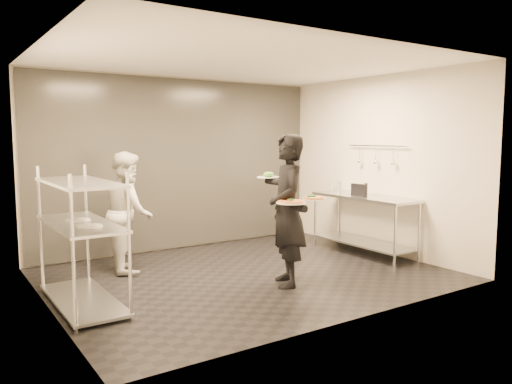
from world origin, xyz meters
TOP-DOWN VIEW (x-y plane):
  - room_shell at (0.00, 1.18)m, footprint 5.00×4.00m
  - pass_rack at (-2.15, -0.00)m, footprint 0.60×1.60m
  - prep_counter at (2.18, 0.00)m, footprint 0.60×1.80m
  - utensil_rail at (2.43, -0.00)m, footprint 0.07×1.20m
  - waiter at (0.16, -0.66)m, footprint 0.69×0.81m
  - chef at (-1.23, 1.10)m, footprint 0.78×0.92m
  - pizza_plate_near at (0.04, -0.90)m, footprint 0.36×0.36m
  - pizza_plate_far at (0.37, -0.93)m, footprint 0.29×0.29m
  - salad_plate at (0.12, -0.33)m, footprint 0.30×0.30m
  - pos_monitor at (2.06, 0.00)m, footprint 0.07×0.27m
  - bottle_green at (1.99, 0.37)m, footprint 0.06×0.06m
  - bottle_clear at (2.23, 0.80)m, footprint 0.06×0.06m
  - bottle_dark at (2.22, 0.01)m, footprint 0.06×0.06m

SIDE VIEW (x-z plane):
  - prep_counter at x=2.18m, z-range 0.17..1.09m
  - pass_rack at x=-2.15m, z-range 0.02..1.52m
  - chef at x=-1.23m, z-range 0.00..1.64m
  - waiter at x=0.16m, z-range 0.00..1.87m
  - pos_monitor at x=2.06m, z-range 0.92..1.12m
  - bottle_dark at x=2.22m, z-range 0.92..1.12m
  - bottle_clear at x=2.23m, z-range 0.92..1.13m
  - bottle_green at x=1.99m, z-range 0.92..1.14m
  - pizza_plate_near at x=0.04m, z-range 1.05..1.10m
  - pizza_plate_far at x=0.37m, z-range 1.07..1.13m
  - salad_plate at x=0.12m, z-range 1.31..1.38m
  - room_shell at x=0.00m, z-range 0.00..2.80m
  - utensil_rail at x=2.43m, z-range 1.39..1.70m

